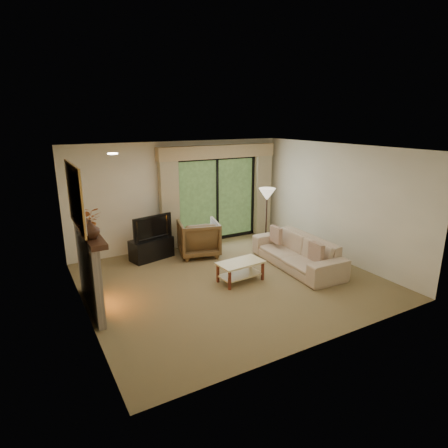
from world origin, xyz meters
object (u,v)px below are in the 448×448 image
media_console (152,249)px  armchair (199,238)px  sofa (297,252)px  coffee_table (240,271)px

media_console → armchair: armchair is taller
media_console → sofa: sofa is taller
media_console → coffee_table: (1.12, -2.05, -0.04)m
sofa → coffee_table: size_ratio=2.52×
armchair → sofa: (1.54, -1.70, -0.08)m
media_console → coffee_table: size_ratio=1.06×
media_console → sofa: (2.59, -2.01, 0.09)m
armchair → coffee_table: armchair is taller
armchair → sofa: size_ratio=0.40×
sofa → coffee_table: bearing=-85.1°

